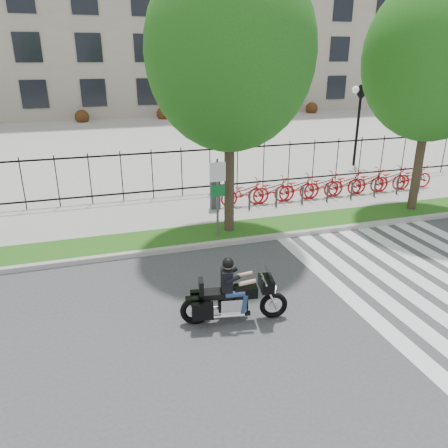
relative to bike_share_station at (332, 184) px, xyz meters
name	(u,v)px	position (x,y,z in m)	size (l,w,h in m)	color
ground	(269,315)	(-5.82, -7.20, -0.67)	(120.00, 120.00, 0.00)	#3B3B3E
curb	(218,244)	(-5.82, -3.10, -0.59)	(60.00, 0.20, 0.15)	#A29F98
grass_verge	(210,234)	(-5.82, -2.25, -0.59)	(60.00, 1.50, 0.15)	#235014
sidewalk	(193,210)	(-5.82, 0.25, -0.59)	(60.00, 3.50, 0.15)	gray
plaza	(137,136)	(-5.82, 17.80, -0.62)	(80.00, 34.00, 0.10)	gray
crosswalk_stripes	(440,284)	(-1.00, -7.20, -0.66)	(5.70, 8.00, 0.01)	silver
iron_fence	(182,172)	(-5.82, 2.00, 0.48)	(30.00, 0.06, 2.00)	black
office_building	(107,13)	(-5.82, 37.72, 9.30)	(60.00, 21.90, 20.15)	gray
lamp_post_right	(360,106)	(4.18, 4.80, 2.54)	(1.06, 0.70, 4.25)	black
street_tree_1	(230,52)	(-5.17, -2.25, 4.99)	(4.99, 4.99, 8.38)	#31241B
street_tree_2	(435,59)	(2.12, -2.25, 4.81)	(4.83, 4.83, 8.11)	#31241B
bike_share_station	(332,184)	(0.00, 0.00, 0.00)	(10.06, 0.88, 1.50)	#2D2D33
sign_pole_regulatory	(218,188)	(-5.67, -2.62, 1.07)	(0.50, 0.09, 2.50)	#59595B
motorcycle_rider	(234,296)	(-6.66, -7.16, -0.05)	(2.40, 0.91, 1.87)	black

